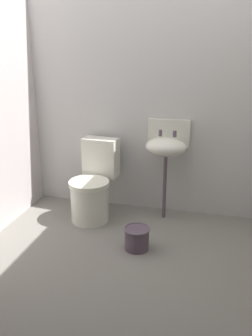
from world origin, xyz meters
TOP-DOWN VIEW (x-y plane):
  - ground_plane at (0.00, 0.00)m, footprint 2.81×2.41m
  - wall_back at (0.00, 1.06)m, footprint 2.81×0.10m
  - toilet_near_wall at (-0.45, 0.66)m, footprint 0.44×0.62m
  - sink at (0.26, 0.84)m, footprint 0.42×0.34m
  - bucket at (0.12, 0.16)m, footprint 0.23×0.23m

SIDE VIEW (x-z plane):
  - ground_plane at x=0.00m, z-range -0.08..0.00m
  - bucket at x=0.12m, z-range 0.00..0.20m
  - toilet_near_wall at x=-0.45m, z-range -0.07..0.71m
  - sink at x=0.26m, z-range 0.26..1.25m
  - wall_back at x=0.00m, z-range 0.00..2.43m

